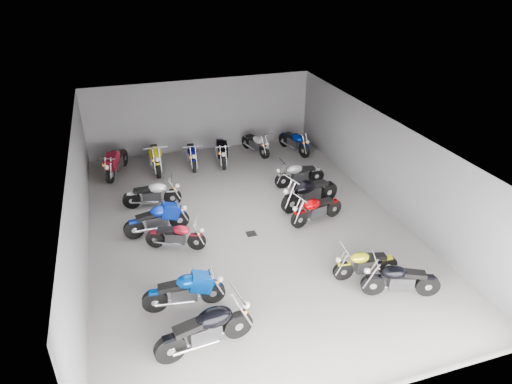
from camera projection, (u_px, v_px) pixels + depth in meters
ground at (247, 226)px, 15.12m from camera, size 14.00×14.00×0.00m
wall_back at (201, 115)px, 20.25m from camera, size 10.00×0.10×3.20m
wall_left at (79, 207)px, 13.02m from camera, size 0.10×14.00×3.20m
wall_right at (385, 163)px, 15.71m from camera, size 0.10×14.00×3.20m
ceiling at (246, 135)px, 13.61m from camera, size 10.00×14.00×0.04m
drain_grate at (251, 234)px, 14.70m from camera, size 0.32×0.32×0.01m
motorcycle_left_a at (206, 329)px, 10.24m from camera, size 2.35×0.58×1.03m
motorcycle_left_b at (185, 291)px, 11.49m from camera, size 2.11×0.45×0.93m
motorcycle_left_d at (176, 236)px, 13.80m from camera, size 1.76×0.87×0.82m
motorcycle_left_e at (157, 219)px, 14.53m from camera, size 2.11×0.48×0.93m
motorcycle_left_f at (153, 194)px, 16.05m from camera, size 2.05×0.52×0.90m
motorcycle_right_a at (400, 280)px, 11.89m from camera, size 2.00×0.80×0.91m
motorcycle_right_b at (365, 263)px, 12.58m from camera, size 1.89×0.42×0.83m
motorcycle_right_d at (316, 209)px, 15.13m from camera, size 2.02×0.62×0.90m
motorcycle_right_e at (309, 192)px, 16.00m from camera, size 2.35×0.75×1.05m
motorcycle_right_f at (299, 174)px, 17.51m from camera, size 2.01×0.39×0.89m
motorcycle_back_a at (116, 162)px, 18.35m from camera, size 0.98×2.19×1.01m
motorcycle_back_b at (155, 157)px, 18.73m from camera, size 0.47×2.40×1.06m
motorcycle_back_c at (192, 154)px, 19.15m from camera, size 0.46×2.10×0.92m
motorcycle_back_d at (221, 150)px, 19.42m from camera, size 0.55×2.28×1.01m
motorcycle_back_e at (256, 143)px, 20.29m from camera, size 0.71×1.97×0.89m
motorcycle_back_f at (294, 141)px, 20.42m from camera, size 0.70×2.08×0.93m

